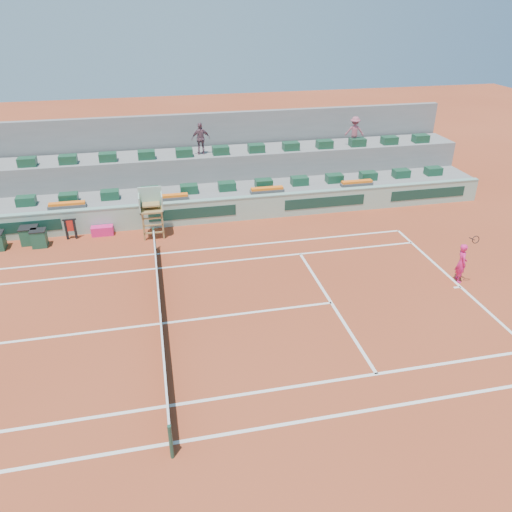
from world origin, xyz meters
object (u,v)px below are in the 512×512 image
at_px(drink_cooler_a, 39,238).
at_px(tennis_player, 462,263).
at_px(player_bag, 102,231).
at_px(umpire_chair, 151,206).

relative_size(drink_cooler_a, tennis_player, 0.37).
relative_size(player_bag, drink_cooler_a, 1.23).
bearing_deg(umpire_chair, drink_cooler_a, -179.09).
distance_m(umpire_chair, drink_cooler_a, 5.34).
height_order(umpire_chair, drink_cooler_a, umpire_chair).
bearing_deg(drink_cooler_a, umpire_chair, 0.91).
relative_size(umpire_chair, tennis_player, 1.05).
bearing_deg(player_bag, drink_cooler_a, -166.31).
distance_m(player_bag, umpire_chair, 2.84).
bearing_deg(umpire_chair, tennis_player, -30.20).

